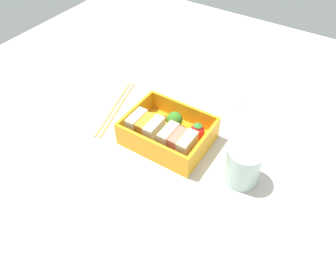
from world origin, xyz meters
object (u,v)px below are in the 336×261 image
object	(u,v)px
chopstick_pair	(116,107)
drinking_glass	(243,165)
carrot_stick_far_left	(156,116)
folded_napkin	(216,96)
sandwich_left	(177,142)
strawberry_far_left	(197,130)
sandwich_center_left	(146,128)
broccoli_floret	(173,119)

from	to	relation	value
chopstick_pair	drinking_glass	world-z (taller)	drinking_glass
carrot_stick_far_left	folded_napkin	world-z (taller)	carrot_stick_far_left
sandwich_left	folded_napkin	size ratio (longest dim) A/B	0.55
sandwich_left	folded_napkin	world-z (taller)	sandwich_left
carrot_stick_far_left	chopstick_pair	world-z (taller)	carrot_stick_far_left
chopstick_pair	folded_napkin	xyz separation A→B (cm)	(-16.93, -15.68, -0.15)
carrot_stick_far_left	chopstick_pair	size ratio (longest dim) A/B	0.25
strawberry_far_left	drinking_glass	size ratio (longest dim) A/B	0.47
sandwich_left	strawberry_far_left	distance (cm)	5.70
sandwich_left	sandwich_center_left	distance (cm)	7.23
drinking_glass	folded_napkin	distance (cm)	23.80
strawberry_far_left	carrot_stick_far_left	bearing A→B (deg)	1.05
chopstick_pair	strawberry_far_left	bearing A→B (deg)	-176.96
broccoli_floret	drinking_glass	distance (cm)	16.78
sandwich_center_left	chopstick_pair	world-z (taller)	sandwich_center_left
carrot_stick_far_left	folded_napkin	bearing A→B (deg)	-114.69
sandwich_center_left	drinking_glass	size ratio (longest dim) A/B	0.83
sandwich_left	broccoli_floret	xyz separation A→B (cm)	(3.96, -4.83, 0.08)
sandwich_center_left	folded_napkin	world-z (taller)	sandwich_center_left
sandwich_center_left	drinking_glass	bearing A→B (deg)	-176.13
sandwich_center_left	chopstick_pair	size ratio (longest dim) A/B	0.32
chopstick_pair	folded_napkin	size ratio (longest dim) A/B	1.70
drinking_glass	folded_napkin	bearing A→B (deg)	-52.97
sandwich_left	drinking_glass	world-z (taller)	drinking_glass
chopstick_pair	folded_napkin	bearing A→B (deg)	-137.19
strawberry_far_left	broccoli_floret	bearing A→B (deg)	7.46
chopstick_pair	drinking_glass	bearing A→B (deg)	174.27
sandwich_center_left	drinking_glass	world-z (taller)	drinking_glass
sandwich_left	strawberry_far_left	bearing A→B (deg)	-102.75
sandwich_left	carrot_stick_far_left	xyz separation A→B (cm)	(8.54, -5.33, -1.57)
sandwich_left	strawberry_far_left	xyz separation A→B (cm)	(-1.25, -5.51, -0.80)
strawberry_far_left	folded_napkin	bearing A→B (deg)	-78.49
sandwich_center_left	carrot_stick_far_left	world-z (taller)	sandwich_center_left
carrot_stick_far_left	folded_napkin	xyz separation A→B (cm)	(-6.80, -14.80, -1.78)
broccoli_floret	chopstick_pair	size ratio (longest dim) A/B	0.22
drinking_glass	chopstick_pair	bearing A→B (deg)	-5.73
sandwich_center_left	folded_napkin	xyz separation A→B (cm)	(-5.50, -20.13, -3.35)
strawberry_far_left	carrot_stick_far_left	size ratio (longest dim) A/B	0.74
sandwich_center_left	carrot_stick_far_left	bearing A→B (deg)	-76.20
folded_napkin	sandwich_left	bearing A→B (deg)	94.92
sandwich_left	folded_napkin	xyz separation A→B (cm)	(1.73, -20.13, -3.35)
carrot_stick_far_left	drinking_glass	bearing A→B (deg)	169.22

